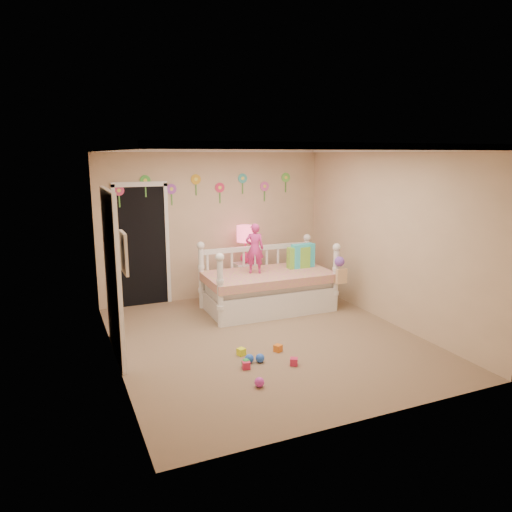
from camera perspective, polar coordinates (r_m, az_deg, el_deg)
name	(u,v)px	position (r m, az deg, el deg)	size (l,w,h in m)	color
floor	(266,339)	(6.73, 1.26, -9.83)	(4.00, 4.50, 0.01)	#7F684C
ceiling	(267,147)	(6.25, 1.37, 12.88)	(4.00, 4.50, 0.01)	white
back_wall	(214,225)	(8.43, -5.07, 3.75)	(4.00, 0.01, 2.60)	tan
left_wall	(111,260)	(5.84, -16.84, -0.42)	(0.01, 4.50, 2.60)	tan
right_wall	(389,237)	(7.41, 15.53, 2.21)	(0.01, 4.50, 2.60)	tan
crown_molding	(267,149)	(6.25, 1.37, 12.61)	(4.00, 4.50, 0.06)	white
daybed	(268,276)	(7.81, 1.42, -2.40)	(2.08, 1.12, 1.13)	white
pillow_turquoise	(303,256)	(8.12, 5.60, 0.04)	(0.40, 0.14, 0.40)	#2AB3D3
pillow_lime	(298,257)	(8.08, 5.08, -0.18)	(0.38, 0.14, 0.36)	#7DCA3D
child	(255,248)	(7.65, -0.16, 0.91)	(0.29, 0.19, 0.81)	#D02F87
nightstand	(246,281)	(8.47, -1.25, -2.94)	(0.38, 0.29, 0.64)	white
table_lamp	(245,238)	(8.31, -1.27, 2.11)	(0.30, 0.30, 0.66)	#F22070
closet_doorway	(142,245)	(8.16, -13.36, 1.31)	(0.90, 0.04, 2.07)	black
flower_decals	(208,188)	(8.33, -5.72, 8.06)	(3.40, 0.02, 0.50)	#B2668C
mirror_closet	(113,274)	(6.19, -16.67, -2.10)	(0.07, 1.30, 2.10)	white
wall_picture	(124,253)	(4.92, -15.44, 0.38)	(0.05, 0.34, 0.42)	white
hanging_bag	(340,271)	(7.74, 9.95, -1.77)	(0.20, 0.16, 0.36)	beige
toy_scatter	(261,356)	(6.07, 0.65, -11.80)	(0.80, 1.30, 0.11)	#996666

